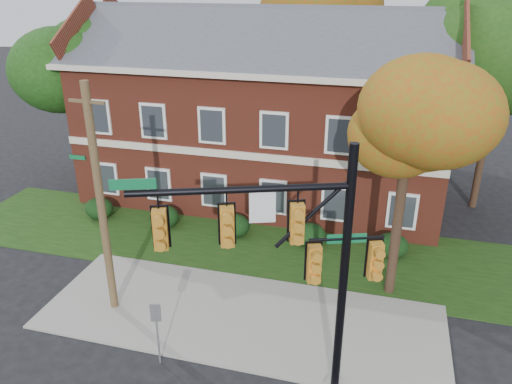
% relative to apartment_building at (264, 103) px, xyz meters
% --- Properties ---
extents(ground, '(120.00, 120.00, 0.00)m').
position_rel_apartment_building_xyz_m(ground, '(2.00, -11.95, -4.99)').
color(ground, black).
rests_on(ground, ground).
extents(sidewalk, '(14.00, 5.00, 0.08)m').
position_rel_apartment_building_xyz_m(sidewalk, '(2.00, -10.95, -4.95)').
color(sidewalk, gray).
rests_on(sidewalk, ground).
extents(grass_strip, '(30.00, 6.00, 0.04)m').
position_rel_apartment_building_xyz_m(grass_strip, '(2.00, -5.95, -4.97)').
color(grass_strip, '#193811').
rests_on(grass_strip, ground).
extents(apartment_building, '(18.80, 8.80, 9.74)m').
position_rel_apartment_building_xyz_m(apartment_building, '(0.00, 0.00, 0.00)').
color(apartment_building, maroon).
rests_on(apartment_building, ground).
extents(hedge_far_left, '(1.40, 1.26, 1.05)m').
position_rel_apartment_building_xyz_m(hedge_far_left, '(-7.00, -5.25, -4.46)').
color(hedge_far_left, black).
rests_on(hedge_far_left, ground).
extents(hedge_left, '(1.40, 1.26, 1.05)m').
position_rel_apartment_building_xyz_m(hedge_left, '(-3.50, -5.25, -4.46)').
color(hedge_left, black).
rests_on(hedge_left, ground).
extents(hedge_center, '(1.40, 1.26, 1.05)m').
position_rel_apartment_building_xyz_m(hedge_center, '(0.00, -5.25, -4.46)').
color(hedge_center, black).
rests_on(hedge_center, ground).
extents(hedge_right, '(1.40, 1.26, 1.05)m').
position_rel_apartment_building_xyz_m(hedge_right, '(3.50, -5.25, -4.46)').
color(hedge_right, black).
rests_on(hedge_right, ground).
extents(hedge_far_right, '(1.40, 1.26, 1.05)m').
position_rel_apartment_building_xyz_m(hedge_far_right, '(7.00, -5.25, -4.46)').
color(hedge_far_right, black).
rests_on(hedge_far_right, ground).
extents(tree_near_right, '(4.50, 4.25, 8.58)m').
position_rel_apartment_building_xyz_m(tree_near_right, '(7.22, -8.09, 1.68)').
color(tree_near_right, black).
rests_on(tree_near_right, ground).
extents(tree_left_rear, '(5.40, 5.10, 8.88)m').
position_rel_apartment_building_xyz_m(tree_left_rear, '(-9.73, -1.12, 1.69)').
color(tree_left_rear, black).
rests_on(tree_left_rear, ground).
extents(tree_right_rear, '(6.30, 5.95, 10.62)m').
position_rel_apartment_building_xyz_m(tree_right_rear, '(11.31, 0.86, 3.13)').
color(tree_right_rear, black).
rests_on(tree_right_rear, ground).
extents(tree_far_rear, '(6.84, 6.46, 11.52)m').
position_rel_apartment_building_xyz_m(tree_far_rear, '(1.34, 7.84, 3.86)').
color(tree_far_rear, black).
rests_on(tree_far_rear, ground).
extents(traffic_signal, '(6.35, 2.53, 7.50)m').
position_rel_apartment_building_xyz_m(traffic_signal, '(4.33, -13.85, -0.33)').
color(traffic_signal, gray).
rests_on(traffic_signal, ground).
extents(utility_pole, '(1.28, 0.29, 8.19)m').
position_rel_apartment_building_xyz_m(utility_pole, '(-2.57, -11.58, -0.83)').
color(utility_pole, '#503D25').
rests_on(utility_pole, ground).
extents(sign_post, '(0.32, 0.12, 2.20)m').
position_rel_apartment_building_xyz_m(sign_post, '(0.23, -13.73, -3.49)').
color(sign_post, slate).
rests_on(sign_post, ground).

